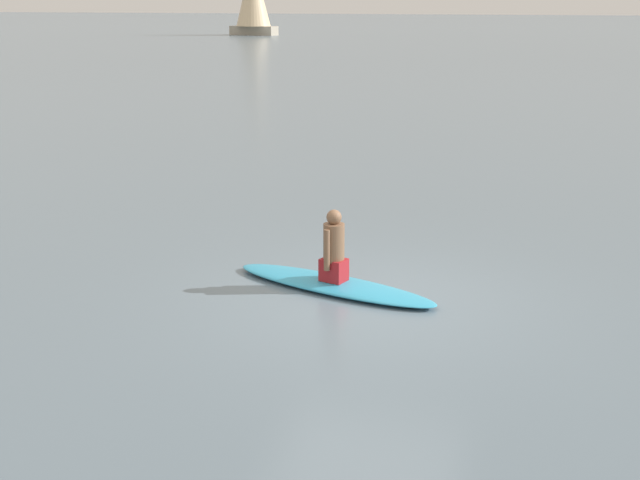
% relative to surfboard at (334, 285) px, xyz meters
% --- Properties ---
extents(ground_plane, '(400.00, 400.00, 0.00)m').
position_rel_surfboard_xyz_m(ground_plane, '(-0.57, 0.32, -0.06)').
color(ground_plane, slate).
extents(surfboard, '(3.16, 1.58, 0.12)m').
position_rel_surfboard_xyz_m(surfboard, '(0.00, 0.00, 0.00)').
color(surfboard, '#339EC6').
rests_on(surfboard, ground).
extents(person_paddler, '(0.39, 0.43, 0.99)m').
position_rel_surfboard_xyz_m(person_paddler, '(-0.00, 0.00, 0.50)').
color(person_paddler, '#A51E23').
rests_on(person_paddler, surfboard).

